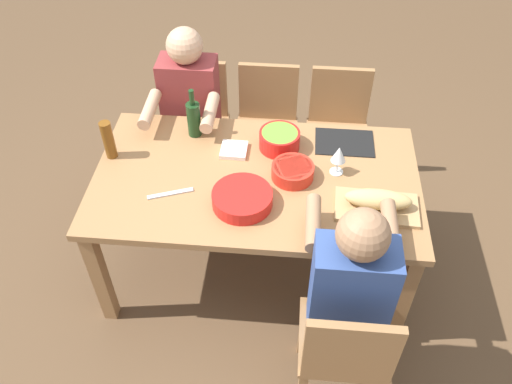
# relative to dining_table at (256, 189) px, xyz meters

# --- Properties ---
(ground_plane) EXTENTS (8.00, 8.00, 0.00)m
(ground_plane) POSITION_rel_dining_table_xyz_m (0.00, 0.00, -0.65)
(ground_plane) COLOR brown
(dining_table) EXTENTS (1.68, 0.95, 0.74)m
(dining_table) POSITION_rel_dining_table_xyz_m (0.00, 0.00, 0.00)
(dining_table) COLOR #9E7044
(dining_table) RESTS_ON ground_plane
(chair_far_left) EXTENTS (0.40, 0.40, 0.85)m
(chair_far_left) POSITION_rel_dining_table_xyz_m (-0.46, 0.80, -0.17)
(chair_far_left) COLOR #9E7044
(chair_far_left) RESTS_ON ground_plane
(diner_far_left) EXTENTS (0.41, 0.53, 1.20)m
(diner_far_left) POSITION_rel_dining_table_xyz_m (-0.46, 0.61, 0.04)
(diner_far_left) COLOR #2D2D38
(diner_far_left) RESTS_ON ground_plane
(chair_far_center) EXTENTS (0.40, 0.40, 0.85)m
(chair_far_center) POSITION_rel_dining_table_xyz_m (0.00, 0.80, -0.17)
(chair_far_center) COLOR #9E7044
(chair_far_center) RESTS_ON ground_plane
(chair_far_right) EXTENTS (0.40, 0.40, 0.85)m
(chair_far_right) POSITION_rel_dining_table_xyz_m (0.46, 0.80, -0.17)
(chair_far_right) COLOR #9E7044
(chair_far_right) RESTS_ON ground_plane
(chair_near_right) EXTENTS (0.40, 0.40, 0.85)m
(chair_near_right) POSITION_rel_dining_table_xyz_m (0.46, -0.80, -0.17)
(chair_near_right) COLOR #9E7044
(chair_near_right) RESTS_ON ground_plane
(diner_near_right) EXTENTS (0.41, 0.53, 1.20)m
(diner_near_right) POSITION_rel_dining_table_xyz_m (0.46, -0.61, 0.04)
(diner_near_right) COLOR #2D2D38
(diner_near_right) RESTS_ON ground_plane
(serving_bowl_salad) EXTENTS (0.22, 0.22, 0.10)m
(serving_bowl_salad) POSITION_rel_dining_table_xyz_m (0.10, 0.25, 0.14)
(serving_bowl_salad) COLOR red
(serving_bowl_salad) RESTS_ON dining_table
(serving_bowl_pasta) EXTENTS (0.22, 0.22, 0.07)m
(serving_bowl_pasta) POSITION_rel_dining_table_xyz_m (0.19, 0.02, 0.13)
(serving_bowl_pasta) COLOR red
(serving_bowl_pasta) RESTS_ON dining_table
(serving_bowl_fruit) EXTENTS (0.30, 0.30, 0.07)m
(serving_bowl_fruit) POSITION_rel_dining_table_xyz_m (-0.05, -0.20, 0.13)
(serving_bowl_fruit) COLOR red
(serving_bowl_fruit) RESTS_ON dining_table
(cutting_board) EXTENTS (0.41, 0.24, 0.02)m
(cutting_board) POSITION_rel_dining_table_xyz_m (0.60, -0.17, 0.10)
(cutting_board) COLOR tan
(cutting_board) RESTS_ON dining_table
(bread_loaf) EXTENTS (0.32, 0.12, 0.09)m
(bread_loaf) POSITION_rel_dining_table_xyz_m (0.60, -0.17, 0.15)
(bread_loaf) COLOR tan
(bread_loaf) RESTS_ON cutting_board
(wine_bottle) EXTENTS (0.08, 0.08, 0.29)m
(wine_bottle) POSITION_rel_dining_table_xyz_m (-0.37, 0.32, 0.19)
(wine_bottle) COLOR #193819
(wine_bottle) RESTS_ON dining_table
(beer_bottle) EXTENTS (0.06, 0.06, 0.22)m
(beer_bottle) POSITION_rel_dining_table_xyz_m (-0.78, 0.09, 0.20)
(beer_bottle) COLOR brown
(beer_bottle) RESTS_ON dining_table
(wine_glass) EXTENTS (0.08, 0.08, 0.17)m
(wine_glass) POSITION_rel_dining_table_xyz_m (0.41, 0.07, 0.20)
(wine_glass) COLOR silver
(wine_glass) RESTS_ON dining_table
(placemat_far_right) EXTENTS (0.32, 0.23, 0.01)m
(placemat_far_right) POSITION_rel_dining_table_xyz_m (0.46, 0.32, 0.09)
(placemat_far_right) COLOR black
(placemat_far_right) RESTS_ON dining_table
(fork_near_right) EXTENTS (0.04, 0.17, 0.01)m
(fork_near_right) POSITION_rel_dining_table_xyz_m (0.32, -0.32, 0.09)
(fork_near_right) COLOR silver
(fork_near_right) RESTS_ON dining_table
(carving_knife) EXTENTS (0.22, 0.10, 0.01)m
(carving_knife) POSITION_rel_dining_table_xyz_m (-0.41, -0.16, 0.09)
(carving_knife) COLOR silver
(carving_knife) RESTS_ON dining_table
(napkin_stack) EXTENTS (0.14, 0.14, 0.02)m
(napkin_stack) POSITION_rel_dining_table_xyz_m (-0.14, 0.19, 0.10)
(napkin_stack) COLOR white
(napkin_stack) RESTS_ON dining_table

